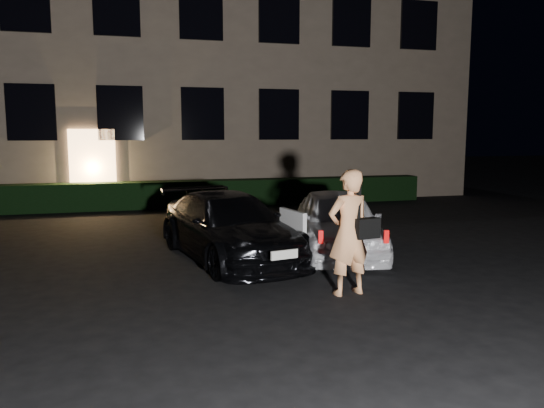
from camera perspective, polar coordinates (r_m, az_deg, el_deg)
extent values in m
plane|color=black|center=(7.45, 4.39, -11.05)|extent=(80.00, 80.00, 0.00)
cube|color=#736252|center=(22.08, -9.06, 17.00)|extent=(20.00, 8.00, 12.00)
cube|color=#FFBB73|center=(17.66, -18.71, 3.58)|extent=(1.40, 0.10, 2.50)
cube|color=black|center=(17.83, -24.47, 8.97)|extent=(1.40, 0.10, 1.70)
cube|color=black|center=(17.60, -15.99, 9.38)|extent=(1.40, 0.10, 1.70)
cube|color=black|center=(17.76, -7.46, 9.59)|extent=(1.40, 0.10, 1.70)
cube|color=black|center=(18.29, 0.76, 9.60)|extent=(1.40, 0.10, 1.70)
cube|color=black|center=(19.16, 8.36, 9.43)|extent=(1.40, 0.10, 1.70)
cube|color=black|center=(20.32, 15.20, 9.14)|extent=(1.40, 0.10, 1.70)
cube|color=black|center=(18.22, -25.06, 19.06)|extent=(1.40, 0.10, 1.70)
cube|color=black|center=(18.00, -16.39, 19.61)|extent=(1.40, 0.10, 1.70)
cube|color=black|center=(18.15, -7.65, 19.74)|extent=(1.40, 0.10, 1.70)
cube|color=black|center=(18.67, 0.77, 19.46)|extent=(1.40, 0.10, 1.70)
cube|color=black|center=(19.52, 8.56, 18.86)|extent=(1.40, 0.10, 1.70)
cube|color=black|center=(20.67, 15.52, 18.04)|extent=(1.40, 0.10, 1.70)
cube|color=black|center=(17.42, -7.12, 1.15)|extent=(15.00, 0.70, 0.85)
imported|color=black|center=(10.08, -4.63, -2.44)|extent=(2.58, 4.55, 1.24)
cube|color=white|center=(9.75, 2.23, -1.88)|extent=(0.26, 0.89, 0.41)
cube|color=silver|center=(8.13, 1.33, -5.46)|extent=(0.45, 0.13, 0.14)
imported|color=white|center=(10.52, 7.07, -1.92)|extent=(2.38, 4.04, 1.29)
cube|color=red|center=(8.68, 5.27, -3.55)|extent=(0.09, 0.07, 0.21)
cube|color=red|center=(8.86, 12.21, -3.46)|extent=(0.09, 0.07, 0.21)
cube|color=silver|center=(8.75, 8.80, -4.95)|extent=(0.43, 0.14, 0.13)
imported|color=#F6A469|center=(7.87, 8.24, -3.06)|extent=(0.75, 0.56, 1.87)
cube|color=black|center=(7.89, 10.16, -2.57)|extent=(0.41, 0.24, 0.30)
cube|color=black|center=(7.79, 9.30, 0.45)|extent=(0.05, 0.07, 0.58)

